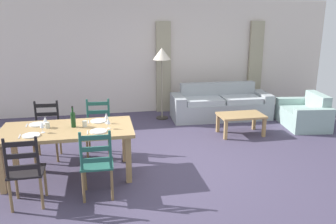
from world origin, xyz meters
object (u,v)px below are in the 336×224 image
at_px(wine_glass_near_right, 108,121).
at_px(wine_glass_far_right, 106,116).
at_px(dining_chair_far_right, 98,128).
at_px(dining_chair_near_left, 26,171).
at_px(dining_chair_far_left, 47,131).
at_px(wine_glass_near_left, 42,125).
at_px(coffee_table, 241,117).
at_px(dining_chair_near_right, 97,164).
at_px(dining_table, 67,134).
at_px(coffee_cup_primary, 85,124).
at_px(couch, 220,106).
at_px(wine_bottle, 73,119).
at_px(wine_glass_far_left, 45,120).
at_px(armchair_upholstered, 306,115).
at_px(coffee_cup_secondary, 47,125).
at_px(standing_lamp, 162,58).

xyz_separation_m(wine_glass_near_right, wine_glass_far_right, (-0.02, 0.27, 0.00)).
relative_size(dining_chair_far_right, wine_glass_near_right, 5.96).
relative_size(dining_chair_near_left, dining_chair_far_left, 1.00).
relative_size(wine_glass_near_left, coffee_table, 0.18).
relative_size(dining_chair_far_left, wine_glass_near_left, 5.96).
bearing_deg(dining_chair_near_left, dining_chair_near_right, 3.69).
bearing_deg(dining_chair_near_left, dining_chair_far_left, 88.64).
distance_m(dining_table, coffee_cup_primary, 0.29).
distance_m(dining_chair_far_right, couch, 3.30).
bearing_deg(wine_bottle, coffee_cup_primary, -7.30).
height_order(wine_glass_far_left, coffee_table, wine_glass_far_left).
bearing_deg(coffee_cup_primary, coffee_table, 22.76).
height_order(dining_chair_near_right, wine_bottle, wine_bottle).
bearing_deg(coffee_cup_primary, armchair_upholstered, 18.04).
bearing_deg(wine_glass_far_left, armchair_upholstered, 15.20).
relative_size(wine_bottle, wine_glass_far_right, 1.96).
relative_size(wine_glass_near_right, coffee_cup_secondary, 1.79).
xyz_separation_m(wine_glass_near_left, wine_glass_far_left, (0.01, 0.25, 0.00)).
bearing_deg(dining_table, dining_chair_near_right, -60.45).
distance_m(wine_glass_far_right, coffee_cup_secondary, 0.86).
relative_size(wine_glass_near_left, coffee_cup_primary, 1.79).
xyz_separation_m(dining_chair_far_right, coffee_cup_primary, (-0.18, -0.73, 0.32)).
height_order(dining_table, coffee_cup_primary, coffee_cup_primary).
xyz_separation_m(dining_table, wine_bottle, (0.09, 0.04, 0.20)).
height_order(wine_glass_near_left, couch, wine_glass_near_left).
xyz_separation_m(wine_glass_far_right, armchair_upholstered, (4.28, 1.38, -0.61)).
bearing_deg(wine_bottle, wine_glass_near_right, -19.64).
xyz_separation_m(wine_bottle, couch, (3.14, 2.45, -0.58)).
bearing_deg(dining_chair_far_left, coffee_cup_secondary, -79.66).
relative_size(dining_chair_far_left, coffee_cup_secondary, 10.67).
relative_size(wine_bottle, coffee_table, 0.35).
bearing_deg(couch, wine_glass_far_right, -138.45).
bearing_deg(dining_table, standing_lamp, 54.92).
distance_m(wine_bottle, wine_glass_near_left, 0.45).
bearing_deg(armchair_upholstered, coffee_cup_secondary, -164.16).
bearing_deg(dining_chair_near_right, coffee_cup_primary, 102.02).
distance_m(dining_chair_near_left, dining_chair_far_right, 1.78).
height_order(coffee_cup_secondary, couch, coffee_cup_secondary).
height_order(dining_chair_near_right, couch, dining_chair_near_right).
bearing_deg(standing_lamp, wine_bottle, -124.16).
distance_m(wine_glass_near_right, wine_glass_far_left, 0.94).
relative_size(wine_bottle, couch, 0.14).
relative_size(coffee_cup_primary, coffee_cup_secondary, 1.00).
bearing_deg(wine_glass_far_left, wine_glass_near_left, -91.26).
bearing_deg(dining_chair_near_left, armchair_upholstered, 23.55).
bearing_deg(wine_glass_near_right, dining_table, 167.21).
bearing_deg(couch, coffee_cup_secondary, -145.33).
bearing_deg(wine_glass_near_right, wine_glass_far_right, 94.52).
bearing_deg(dining_chair_near_right, dining_chair_far_right, 89.25).
bearing_deg(coffee_cup_secondary, wine_bottle, -3.25).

